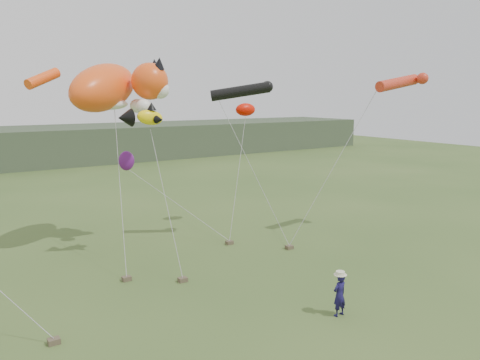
# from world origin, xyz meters

# --- Properties ---
(ground) EXTENTS (120.00, 120.00, 0.00)m
(ground) POSITION_xyz_m (0.00, 0.00, 0.00)
(ground) COLOR #385123
(ground) RESTS_ON ground
(headland) EXTENTS (90.00, 13.00, 4.00)m
(headland) POSITION_xyz_m (-3.11, 44.69, 1.92)
(headland) COLOR #2D3D28
(headland) RESTS_ON ground
(festival_attendant) EXTENTS (0.58, 0.40, 1.52)m
(festival_attendant) POSITION_xyz_m (1.91, -1.03, 0.76)
(festival_attendant) COLOR #161142
(festival_attendant) RESTS_ON ground
(sandbag_anchors) EXTENTS (12.17, 5.67, 0.18)m
(sandbag_anchors) POSITION_xyz_m (-0.66, 5.28, 0.09)
(sandbag_anchors) COLOR brown
(sandbag_anchors) RESTS_ON ground
(cat_kite) EXTENTS (6.27, 4.91, 3.06)m
(cat_kite) POSITION_xyz_m (-1.88, 10.39, 7.95)
(cat_kite) COLOR #FF5316
(cat_kite) RESTS_ON ground
(fish_kite) EXTENTS (2.07, 1.37, 1.07)m
(fish_kite) POSITION_xyz_m (-1.62, 7.77, 6.61)
(fish_kite) COLOR yellow
(fish_kite) RESTS_ON ground
(tube_kites) EXTENTS (10.71, 5.06, 1.48)m
(tube_kites) POSITION_xyz_m (7.86, 5.86, 8.02)
(tube_kites) COLOR black
(tube_kites) RESTS_ON ground
(misc_kites) EXTENTS (7.60, 1.86, 3.41)m
(misc_kites) POSITION_xyz_m (2.72, 10.67, 5.69)
(misc_kites) COLOR red
(misc_kites) RESTS_ON ground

